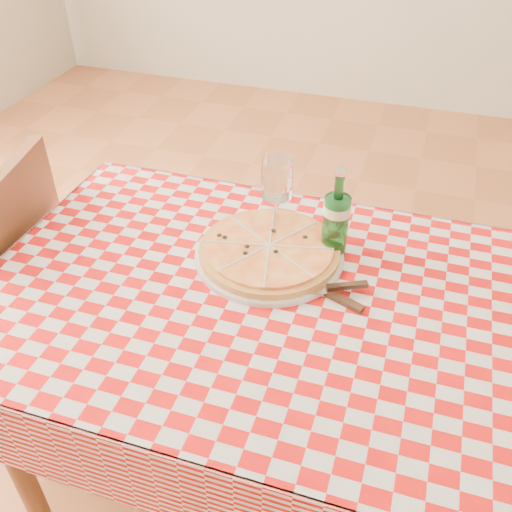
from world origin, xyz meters
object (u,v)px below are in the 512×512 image
Objects in this scene: chair_far at (6,283)px; water_bottle at (337,214)px; pizza_plate at (269,250)px; wine_glass at (277,195)px; dining_table at (256,323)px.

chair_far is 3.83× the size of water_bottle.
pizza_plate is 0.15m from wine_glass.
dining_table is 0.18m from pizza_plate.
chair_far is at bearing 175.63° from dining_table.
wine_glass reaches higher than pizza_plate.
wine_glass is (-0.17, 0.06, -0.02)m from water_bottle.
dining_table is at bearing -85.66° from pizza_plate.
chair_far reaches higher than pizza_plate.
wine_glass is (-0.02, 0.13, 0.08)m from pizza_plate.
wine_glass reaches higher than dining_table.
pizza_plate is (0.80, 0.08, 0.26)m from chair_far.
dining_table is 3.23× the size of pizza_plate.
water_bottle is (0.14, 0.20, 0.22)m from dining_table.
chair_far is 0.87m from wine_glass.
water_bottle reaches higher than chair_far.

